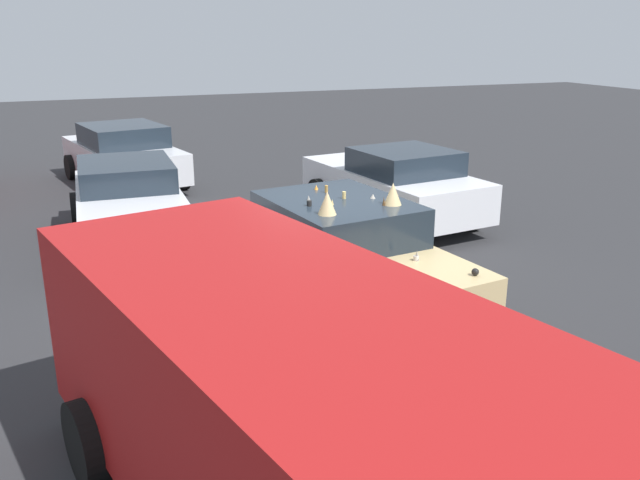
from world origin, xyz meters
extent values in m
plane|color=#2D2D30|center=(0.00, 0.00, 0.00)|extent=(60.00, 60.00, 0.00)
cube|color=#D8BC7F|center=(0.00, 0.00, 0.58)|extent=(4.60, 2.33, 0.62)
cube|color=#1E2833|center=(0.09, 0.01, 1.15)|extent=(2.27, 1.89, 0.51)
cylinder|color=black|center=(-1.23, -1.08, 0.31)|extent=(0.65, 0.30, 0.63)
cylinder|color=black|center=(-1.47, 0.72, 0.31)|extent=(0.65, 0.30, 0.63)
cylinder|color=black|center=(1.47, -0.72, 0.31)|extent=(0.65, 0.30, 0.63)
cylinder|color=black|center=(1.23, 1.08, 0.31)|extent=(0.65, 0.30, 0.63)
ellipsoid|color=black|center=(0.57, 0.97, 0.49)|extent=(0.15, 0.04, 0.11)
ellipsoid|color=black|center=(0.79, -0.79, 0.56)|extent=(0.13, 0.04, 0.13)
ellipsoid|color=black|center=(-1.47, 0.70, 0.60)|extent=(0.20, 0.05, 0.13)
ellipsoid|color=black|center=(-0.25, 0.86, 0.58)|extent=(0.17, 0.04, 0.09)
ellipsoid|color=black|center=(0.65, 0.98, 0.54)|extent=(0.14, 0.04, 0.11)
ellipsoid|color=black|center=(-0.77, 0.79, 0.71)|extent=(0.16, 0.04, 0.10)
ellipsoid|color=black|center=(1.24, 1.06, 0.62)|extent=(0.18, 0.04, 0.09)
cylinder|color=#51381E|center=(-1.52, 0.02, 0.94)|extent=(0.11, 0.11, 0.11)
sphere|color=tan|center=(-1.29, 0.23, 0.92)|extent=(0.07, 0.07, 0.07)
cone|color=gray|center=(-1.16, -0.50, 0.95)|extent=(0.08, 0.08, 0.13)
cylinder|color=silver|center=(-1.16, -0.50, 0.92)|extent=(0.07, 0.07, 0.06)
sphere|color=black|center=(-1.85, -0.87, 0.93)|extent=(0.09, 0.09, 0.09)
cylinder|color=gray|center=(-1.87, 0.41, 0.95)|extent=(0.12, 0.12, 0.12)
cone|color=gray|center=(-0.02, -0.45, 1.43)|extent=(0.10, 0.10, 0.06)
cone|color=gray|center=(0.21, 0.38, 1.44)|extent=(0.06, 0.06, 0.07)
cylinder|color=tan|center=(0.11, -0.09, 1.45)|extent=(0.05, 0.05, 0.10)
cylinder|color=#A87A38|center=(0.52, 0.00, 1.45)|extent=(0.05, 0.05, 0.10)
cylinder|color=black|center=(-0.08, 0.48, 1.44)|extent=(0.07, 0.07, 0.07)
cone|color=orange|center=(0.73, 0.07, 1.44)|extent=(0.07, 0.07, 0.07)
cone|color=#51381E|center=(-0.41, -0.42, 1.46)|extent=(0.05, 0.05, 0.12)
cone|color=tan|center=(-0.14, 0.19, 1.44)|extent=(0.05, 0.05, 0.08)
cone|color=#D8BC7F|center=(-0.41, -0.55, 1.55)|extent=(0.23, 0.23, 0.29)
cone|color=#D8BC7F|center=(-0.54, 0.42, 1.55)|extent=(0.23, 0.23, 0.29)
cube|color=#B21919|center=(-4.05, 2.08, 1.11)|extent=(5.51, 3.14, 1.61)
cube|color=#1E2833|center=(-2.28, 2.50, 1.43)|extent=(0.52, 1.73, 0.58)
cylinder|color=black|center=(-2.77, 3.43, 0.36)|extent=(0.76, 0.40, 0.72)
cylinder|color=black|center=(-2.30, 1.45, 0.36)|extent=(0.76, 0.40, 0.72)
cube|color=white|center=(3.74, 2.36, 0.61)|extent=(4.12, 1.84, 0.64)
cube|color=#1E2833|center=(4.11, 2.34, 1.15)|extent=(1.97, 1.63, 0.43)
cylinder|color=black|center=(2.45, 1.53, 0.34)|extent=(0.68, 0.24, 0.67)
cylinder|color=black|center=(2.51, 3.27, 0.34)|extent=(0.68, 0.24, 0.67)
cylinder|color=black|center=(4.97, 1.44, 0.34)|extent=(0.68, 0.24, 0.67)
cylinder|color=black|center=(5.03, 3.18, 0.34)|extent=(0.68, 0.24, 0.67)
cube|color=white|center=(8.48, 1.98, 0.60)|extent=(4.47, 2.60, 0.70)
cube|color=#1E2833|center=(8.36, 1.95, 1.19)|extent=(2.22, 2.01, 0.48)
cylinder|color=black|center=(9.57, 3.14, 0.30)|extent=(0.63, 0.34, 0.60)
cylinder|color=black|center=(9.94, 1.33, 0.30)|extent=(0.63, 0.34, 0.60)
cylinder|color=black|center=(7.02, 2.62, 0.30)|extent=(0.63, 0.34, 0.60)
cylinder|color=black|center=(7.39, 0.81, 0.30)|extent=(0.63, 0.34, 0.60)
cube|color=white|center=(3.32, -2.50, 0.64)|extent=(4.22, 2.29, 0.71)
cube|color=#1E2833|center=(2.94, -2.55, 1.22)|extent=(1.82, 1.83, 0.44)
cylinder|color=black|center=(4.44, -1.44, 0.34)|extent=(0.70, 0.31, 0.68)
cylinder|color=black|center=(4.68, -3.25, 0.34)|extent=(0.70, 0.31, 0.68)
cylinder|color=black|center=(1.96, -1.76, 0.34)|extent=(0.70, 0.31, 0.68)
cylinder|color=black|center=(2.20, -3.57, 0.34)|extent=(0.70, 0.31, 0.68)
camera|label=1|loc=(-7.82, 3.39, 3.58)|focal=37.46mm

